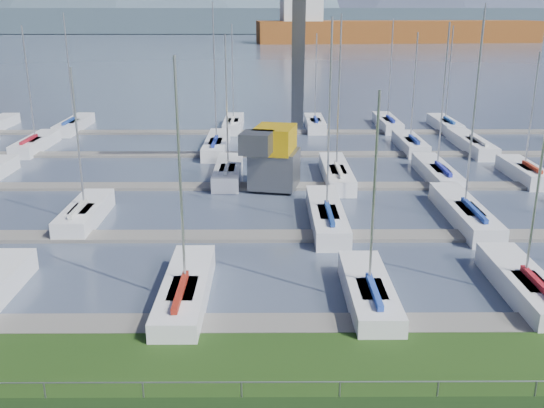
{
  "coord_description": "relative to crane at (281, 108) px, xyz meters",
  "views": [
    {
      "loc": [
        -0.15,
        -15.81,
        12.02
      ],
      "look_at": [
        0.0,
        12.0,
        3.0
      ],
      "focal_mm": 40.0,
      "sensor_mm": 36.0,
      "label": 1
    }
  ],
  "objects": [
    {
      "name": "water",
      "position": [
        -0.71,
        233.1,
        -5.73
      ],
      "size": [
        800.0,
        540.0,
        0.2
      ],
      "primitive_type": "cube",
      "color": "#475268"
    },
    {
      "name": "fence",
      "position": [
        -0.71,
        -26.9,
        -4.13
      ],
      "size": [
        80.0,
        0.04,
        0.04
      ],
      "primitive_type": "cylinder",
      "rotation": [
        0.0,
        1.57,
        0.0
      ],
      "color": "gray",
      "rests_on": "grass"
    },
    {
      "name": "foothill",
      "position": [
        -0.71,
        303.1,
        0.67
      ],
      "size": [
        900.0,
        80.0,
        12.0
      ],
      "primitive_type": "cube",
      "color": "#445663",
      "rests_on": "water"
    },
    {
      "name": "docks",
      "position": [
        -0.71,
        -0.9,
        -5.55
      ],
      "size": [
        90.0,
        41.6,
        0.25
      ],
      "color": "#65635E",
      "rests_on": "water"
    },
    {
      "name": "crane",
      "position": [
        0.0,
        0.0,
        0.0
      ],
      "size": [
        4.94,
        13.41,
        22.35
      ],
      "rotation": [
        0.0,
        0.0,
        -0.22
      ],
      "color": "slate",
      "rests_on": "water"
    },
    {
      "name": "cargo_ship_mid",
      "position": [
        42.95,
        190.71,
        -1.83
      ],
      "size": [
        105.87,
        28.13,
        21.5
      ],
      "rotation": [
        0.0,
        0.0,
        0.1
      ],
      "color": "brown",
      "rests_on": "water"
    },
    {
      "name": "sailboat_fleet",
      "position": [
        -1.82,
        1.33,
        0.04
      ],
      "size": [
        75.69,
        49.81,
        13.22
      ],
      "color": "navy",
      "rests_on": "water"
    }
  ]
}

